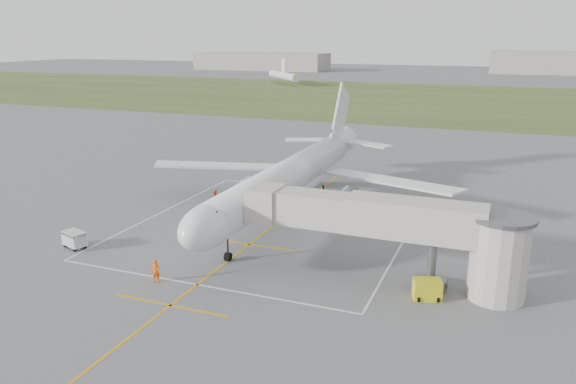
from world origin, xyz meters
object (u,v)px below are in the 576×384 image
at_px(jet_bridge, 405,229).
at_px(airliner, 289,177).
at_px(ramp_worker_wing, 216,197).
at_px(ramp_worker_nose, 156,271).
at_px(gpu_unit, 427,290).
at_px(baggage_cart, 75,240).

bearing_deg(jet_bridge, airliner, 137.81).
distance_m(jet_bridge, ramp_worker_wing, 29.68).
height_order(airliner, jet_bridge, airliner).
xyz_separation_m(jet_bridge, ramp_worker_wing, (-25.54, 14.62, -3.87)).
bearing_deg(jet_bridge, ramp_worker_nose, -159.16).
relative_size(ramp_worker_nose, ramp_worker_wing, 1.12).
distance_m(gpu_unit, ramp_worker_nose, 22.10).
xyz_separation_m(airliner, ramp_worker_nose, (-3.45, -21.55, -3.41)).
relative_size(airliner, ramp_worker_nose, 23.89).
height_order(ramp_worker_nose, ramp_worker_wing, ramp_worker_nose).
height_order(baggage_cart, ramp_worker_nose, ramp_worker_nose).
distance_m(airliner, gpu_unit, 24.64).
distance_m(ramp_worker_nose, ramp_worker_wing, 22.83).
relative_size(airliner, jet_bridge, 2.00).
distance_m(airliner, ramp_worker_wing, 10.44).
distance_m(gpu_unit, ramp_worker_wing, 32.51).
distance_m(gpu_unit, baggage_cart, 33.41).
distance_m(airliner, ramp_worker_nose, 22.09).
relative_size(gpu_unit, ramp_worker_wing, 1.42).
xyz_separation_m(jet_bridge, ramp_worker_nose, (-19.17, -7.30, -3.77)).
xyz_separation_m(ramp_worker_nose, ramp_worker_wing, (-6.37, 21.92, -0.11)).
relative_size(baggage_cart, ramp_worker_wing, 1.55).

